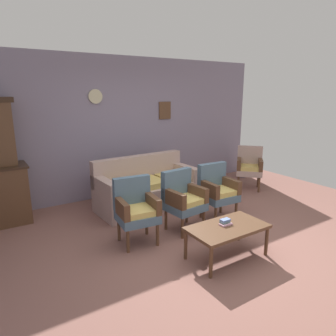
{
  "coord_description": "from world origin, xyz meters",
  "views": [
    {
      "loc": [
        -2.57,
        -2.94,
        2.04
      ],
      "look_at": [
        -0.02,
        1.03,
        0.85
      ],
      "focal_mm": 32.62,
      "sensor_mm": 36.0,
      "label": 1
    }
  ],
  "objects_px": {
    "book_stack_on_table": "(225,222)",
    "floor_vase_by_wall": "(242,165)",
    "floral_couch": "(147,189)",
    "armchair_by_doorway": "(136,208)",
    "armchair_row_middle": "(183,198)",
    "armchair_near_couch_end": "(217,189)",
    "wingback_chair_by_fireplace": "(249,166)",
    "coffee_table": "(227,229)"
  },
  "relations": [
    {
      "from": "floral_couch",
      "to": "coffee_table",
      "type": "distance_m",
      "value": 2.09
    },
    {
      "from": "armchair_row_middle",
      "to": "book_stack_on_table",
      "type": "bearing_deg",
      "value": -89.79
    },
    {
      "from": "armchair_by_doorway",
      "to": "book_stack_on_table",
      "type": "distance_m",
      "value": 1.21
    },
    {
      "from": "floral_couch",
      "to": "floor_vase_by_wall",
      "type": "bearing_deg",
      "value": 9.19
    },
    {
      "from": "book_stack_on_table",
      "to": "floor_vase_by_wall",
      "type": "height_order",
      "value": "floor_vase_by_wall"
    },
    {
      "from": "floral_couch",
      "to": "book_stack_on_table",
      "type": "relative_size",
      "value": 11.92
    },
    {
      "from": "armchair_near_couch_end",
      "to": "wingback_chair_by_fireplace",
      "type": "xyz_separation_m",
      "value": [
        1.66,
        0.85,
        0.0
      ]
    },
    {
      "from": "armchair_by_doorway",
      "to": "wingback_chair_by_fireplace",
      "type": "xyz_separation_m",
      "value": [
        3.14,
        0.87,
        0.0
      ]
    },
    {
      "from": "floral_couch",
      "to": "armchair_by_doorway",
      "type": "height_order",
      "value": "same"
    },
    {
      "from": "coffee_table",
      "to": "book_stack_on_table",
      "type": "relative_size",
      "value": 6.41
    },
    {
      "from": "floral_couch",
      "to": "coffee_table",
      "type": "bearing_deg",
      "value": -90.26
    },
    {
      "from": "book_stack_on_table",
      "to": "floor_vase_by_wall",
      "type": "relative_size",
      "value": 0.27
    },
    {
      "from": "armchair_by_doorway",
      "to": "armchair_near_couch_end",
      "type": "height_order",
      "value": "same"
    },
    {
      "from": "armchair_row_middle",
      "to": "wingback_chair_by_fireplace",
      "type": "xyz_separation_m",
      "value": [
        2.37,
        0.88,
        0.0
      ]
    },
    {
      "from": "floor_vase_by_wall",
      "to": "armchair_near_couch_end",
      "type": "bearing_deg",
      "value": -144.69
    },
    {
      "from": "coffee_table",
      "to": "floral_couch",
      "type": "bearing_deg",
      "value": 89.74
    },
    {
      "from": "coffee_table",
      "to": "book_stack_on_table",
      "type": "distance_m",
      "value": 0.09
    },
    {
      "from": "armchair_by_doorway",
      "to": "floor_vase_by_wall",
      "type": "relative_size",
      "value": 1.55
    },
    {
      "from": "armchair_by_doorway",
      "to": "armchair_row_middle",
      "type": "distance_m",
      "value": 0.77
    },
    {
      "from": "armchair_row_middle",
      "to": "floor_vase_by_wall",
      "type": "distance_m",
      "value": 3.33
    },
    {
      "from": "armchair_by_doorway",
      "to": "armchair_near_couch_end",
      "type": "distance_m",
      "value": 1.48
    },
    {
      "from": "floral_couch",
      "to": "armchair_near_couch_end",
      "type": "distance_m",
      "value": 1.31
    },
    {
      "from": "armchair_row_middle",
      "to": "book_stack_on_table",
      "type": "xyz_separation_m",
      "value": [
        0.0,
        -0.91,
        -0.05
      ]
    },
    {
      "from": "armchair_by_doorway",
      "to": "coffee_table",
      "type": "xyz_separation_m",
      "value": [
        0.76,
        -0.98,
        -0.12
      ]
    },
    {
      "from": "armchair_by_doorway",
      "to": "armchair_near_couch_end",
      "type": "bearing_deg",
      "value": 0.73
    },
    {
      "from": "floral_couch",
      "to": "floor_vase_by_wall",
      "type": "distance_m",
      "value": 2.95
    },
    {
      "from": "armchair_by_doorway",
      "to": "coffee_table",
      "type": "height_order",
      "value": "armchair_by_doorway"
    },
    {
      "from": "wingback_chair_by_fireplace",
      "to": "coffee_table",
      "type": "relative_size",
      "value": 0.9
    },
    {
      "from": "armchair_by_doorway",
      "to": "armchair_row_middle",
      "type": "height_order",
      "value": "same"
    },
    {
      "from": "floor_vase_by_wall",
      "to": "armchair_by_doorway",
      "type": "bearing_deg",
      "value": -156.82
    },
    {
      "from": "armchair_near_couch_end",
      "to": "wingback_chair_by_fireplace",
      "type": "bearing_deg",
      "value": 27.04
    },
    {
      "from": "armchair_by_doorway",
      "to": "wingback_chair_by_fireplace",
      "type": "relative_size",
      "value": 1.0
    },
    {
      "from": "floor_vase_by_wall",
      "to": "floral_couch",
      "type": "bearing_deg",
      "value": -170.81
    },
    {
      "from": "floral_couch",
      "to": "book_stack_on_table",
      "type": "bearing_deg",
      "value": -89.92
    },
    {
      "from": "armchair_row_middle",
      "to": "armchair_by_doorway",
      "type": "bearing_deg",
      "value": 178.65
    },
    {
      "from": "armchair_row_middle",
      "to": "armchair_near_couch_end",
      "type": "relative_size",
      "value": 1.0
    },
    {
      "from": "wingback_chair_by_fireplace",
      "to": "floor_vase_by_wall",
      "type": "relative_size",
      "value": 1.55
    },
    {
      "from": "armchair_near_couch_end",
      "to": "book_stack_on_table",
      "type": "distance_m",
      "value": 1.19
    },
    {
      "from": "floor_vase_by_wall",
      "to": "book_stack_on_table",
      "type": "bearing_deg",
      "value": -139.21
    },
    {
      "from": "wingback_chair_by_fireplace",
      "to": "floral_couch",
      "type": "bearing_deg",
      "value": 174.19
    },
    {
      "from": "armchair_near_couch_end",
      "to": "wingback_chair_by_fireplace",
      "type": "distance_m",
      "value": 1.86
    },
    {
      "from": "wingback_chair_by_fireplace",
      "to": "book_stack_on_table",
      "type": "distance_m",
      "value": 2.97
    }
  ]
}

